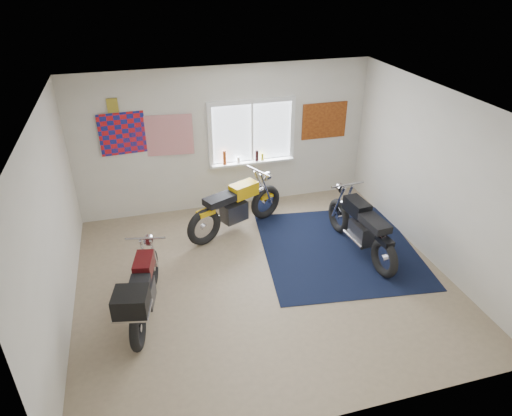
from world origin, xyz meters
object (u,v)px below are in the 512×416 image
object	(u,v)px
black_chrome_bike	(361,228)
maroon_tourer	(142,291)
yellow_triumph	(236,208)
navy_rug	(339,249)

from	to	relation	value
black_chrome_bike	maroon_tourer	world-z (taller)	black_chrome_bike
yellow_triumph	maroon_tourer	distance (m)	2.58
yellow_triumph	black_chrome_bike	world-z (taller)	yellow_triumph
navy_rug	maroon_tourer	size ratio (longest dim) A/B	1.42
navy_rug	black_chrome_bike	distance (m)	0.55
black_chrome_bike	yellow_triumph	bearing A→B (deg)	51.17
navy_rug	black_chrome_bike	xyz separation A→B (m)	(0.29, -0.14, 0.44)
navy_rug	yellow_triumph	size ratio (longest dim) A/B	1.36
navy_rug	maroon_tourer	xyz separation A→B (m)	(-3.24, -0.85, 0.48)
yellow_triumph	maroon_tourer	bearing A→B (deg)	-156.56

